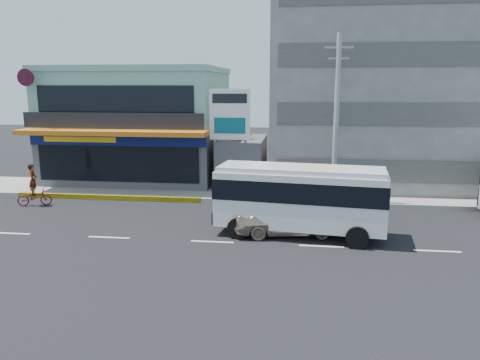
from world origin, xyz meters
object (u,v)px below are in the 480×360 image
object	(u,v)px
shop_building	(141,127)
minibus	(300,195)
billboard	(230,120)
concrete_building	(386,87)
motorcycle_rider	(34,192)
utility_pole_near	(336,120)
satellite_dish	(241,138)
sedan	(285,218)

from	to	relation	value
shop_building	minibus	distance (m)	17.40
billboard	minibus	xyz separation A→B (m)	(4.50, -7.70, -2.93)
concrete_building	motorcycle_rider	distance (m)	24.67
shop_building	minibus	world-z (taller)	shop_building
motorcycle_rider	utility_pole_near	bearing A→B (deg)	6.99
shop_building	satellite_dish	distance (m)	8.54
shop_building	sedan	world-z (taller)	shop_building
billboard	shop_building	bearing A→B (deg)	147.68
concrete_building	minibus	world-z (taller)	concrete_building
satellite_dish	motorcycle_rider	xyz separation A→B (m)	(-11.80, -5.78, -2.74)
billboard	utility_pole_near	world-z (taller)	utility_pole_near
concrete_building	satellite_dish	bearing A→B (deg)	-158.20
satellite_dish	billboard	distance (m)	2.31
concrete_building	sedan	distance (m)	16.27
satellite_dish	minibus	distance (m)	10.43
satellite_dish	utility_pole_near	xyz separation A→B (m)	(6.00, -3.60, 1.57)
satellite_dish	shop_building	bearing A→B (deg)	159.79
motorcycle_rider	sedan	bearing A→B (deg)	-13.83
satellite_dish	sedan	world-z (taller)	satellite_dish
utility_pole_near	minibus	distance (m)	6.98
shop_building	motorcycle_rider	xyz separation A→B (m)	(-3.80, -8.73, -3.16)
concrete_building	utility_pole_near	distance (m)	8.79
shop_building	motorcycle_rider	distance (m)	10.03
satellite_dish	motorcycle_rider	distance (m)	13.42
billboard	motorcycle_rider	bearing A→B (deg)	-160.58
shop_building	satellite_dish	size ratio (longest dim) A/B	8.27
sedan	motorcycle_rider	world-z (taller)	motorcycle_rider
minibus	motorcycle_rider	distance (m)	16.27
minibus	sedan	xyz separation A→B (m)	(-0.69, 0.00, -1.15)
concrete_building	minibus	bearing A→B (deg)	-113.96
minibus	motorcycle_rider	size ratio (longest dim) A/B	3.27
concrete_building	minibus	distance (m)	15.60
satellite_dish	minibus	size ratio (longest dim) A/B	0.18
shop_building	concrete_building	distance (m)	18.28
shop_building	billboard	xyz separation A→B (m)	(7.50, -4.75, 0.93)
concrete_building	billboard	distance (m)	12.17
concrete_building	minibus	size ratio (longest dim) A/B	1.94
shop_building	motorcycle_rider	world-z (taller)	shop_building
utility_pole_near	satellite_dish	bearing A→B (deg)	149.04
shop_building	motorcycle_rider	size ratio (longest dim) A/B	4.90
minibus	motorcycle_rider	xyz separation A→B (m)	(-15.80, 3.72, -1.16)
billboard	motorcycle_rider	xyz separation A→B (m)	(-11.30, -3.98, -4.09)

